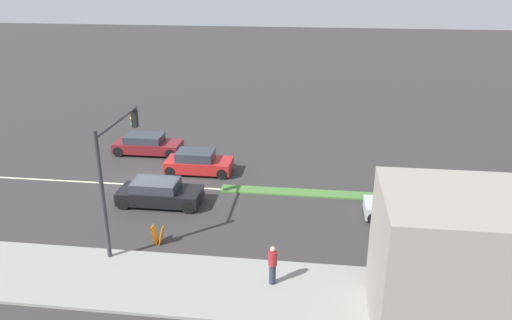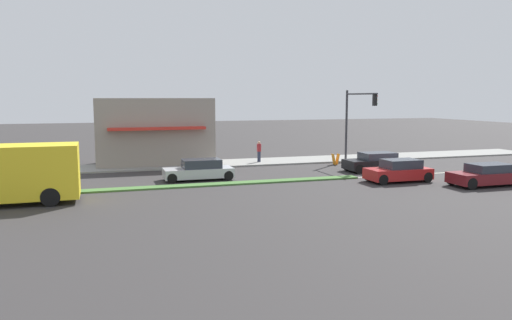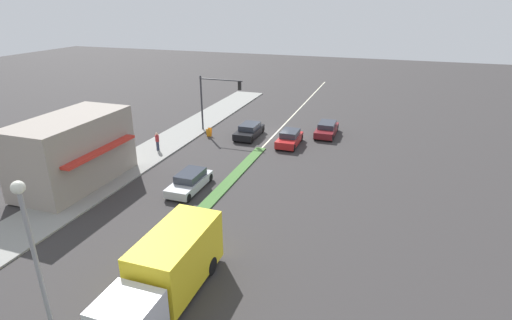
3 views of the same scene
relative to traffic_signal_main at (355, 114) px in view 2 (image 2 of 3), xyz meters
The scene contains 12 objects.
ground_plane 18.81m from the traffic_signal_main, 109.44° to the left, with size 160.00×160.00×0.00m, color #333030.
sidewalk_right 18.48m from the traffic_signal_main, 80.85° to the left, with size 4.00×73.00×0.12m, color gray.
lane_marking_center 7.29m from the traffic_signal_main, behind, with size 0.16×60.00×0.01m, color beige.
building_corner_store 15.62m from the traffic_signal_main, 73.64° to the left, with size 5.05×8.70×4.98m.
traffic_signal_main is the anchor object (origin of this frame).
pedestrian 8.02m from the traffic_signal_main, 70.63° to the left, with size 0.34×0.34×1.63m.
warning_aframe_sign 3.86m from the traffic_signal_main, 92.50° to the left, with size 0.45×0.53×0.84m.
delivery_truck 25.03m from the traffic_signal_main, 109.52° to the left, with size 2.44×7.50×2.87m.
hatchback_red 9.07m from the traffic_signal_main, 169.61° to the left, with size 1.80×3.93×1.37m.
sedan_silver 14.05m from the traffic_signal_main, 106.70° to the left, with size 1.76×4.29×1.30m.
sedan_maroon 11.88m from the traffic_signal_main, 166.92° to the right, with size 1.84×4.36×1.29m.
suv_black 5.13m from the traffic_signal_main, behind, with size 1.91×4.26×1.31m.
Camera 2 is at (-28.37, 19.74, 5.13)m, focal length 35.00 mm.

